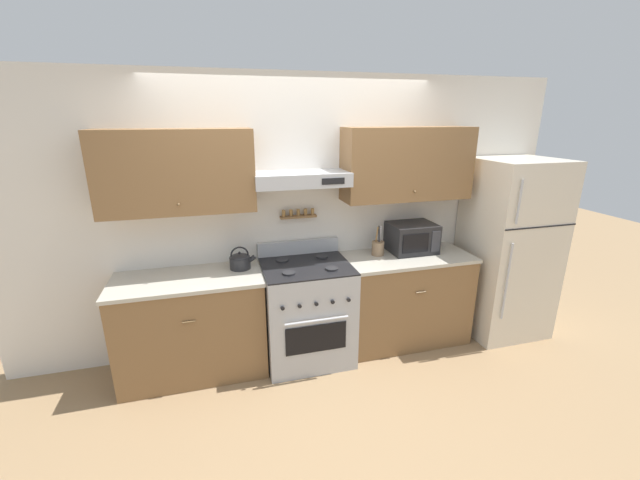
% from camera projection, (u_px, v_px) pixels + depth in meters
% --- Properties ---
extents(ground_plane, '(16.00, 16.00, 0.00)m').
position_uv_depth(ground_plane, '(314.00, 372.00, 3.50)').
color(ground_plane, '#937551').
extents(wall_back, '(5.20, 0.46, 2.55)m').
position_uv_depth(wall_back, '(298.00, 201.00, 3.59)').
color(wall_back, silver).
rests_on(wall_back, ground_plane).
extents(counter_left, '(1.23, 0.61, 0.90)m').
position_uv_depth(counter_left, '(192.00, 325.00, 3.39)').
color(counter_left, brown).
rests_on(counter_left, ground_plane).
extents(counter_right, '(1.24, 0.61, 0.90)m').
position_uv_depth(counter_right, '(404.00, 298.00, 3.90)').
color(counter_right, brown).
rests_on(counter_right, ground_plane).
extents(stove_range, '(0.78, 0.70, 1.06)m').
position_uv_depth(stove_range, '(307.00, 311.00, 3.60)').
color(stove_range, '#ADAFB5').
rests_on(stove_range, ground_plane).
extents(refrigerator, '(0.78, 0.74, 1.80)m').
position_uv_depth(refrigerator, '(508.00, 248.00, 3.98)').
color(refrigerator, beige).
rests_on(refrigerator, ground_plane).
extents(tea_kettle, '(0.23, 0.18, 0.20)m').
position_uv_depth(tea_kettle, '(240.00, 261.00, 3.43)').
color(tea_kettle, '#232326').
rests_on(tea_kettle, counter_left).
extents(microwave, '(0.44, 0.36, 0.28)m').
position_uv_depth(microwave, '(412.00, 237.00, 3.85)').
color(microwave, '#232326').
rests_on(microwave, counter_right).
extents(utensil_crock, '(0.12, 0.12, 0.29)m').
position_uv_depth(utensil_crock, '(378.00, 248.00, 3.76)').
color(utensil_crock, '#8E7051').
rests_on(utensil_crock, counter_right).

